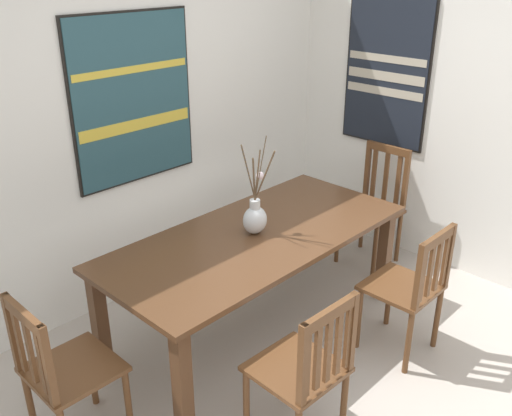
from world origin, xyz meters
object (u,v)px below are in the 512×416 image
object	(u,v)px
painting_on_back_wall	(133,99)
chair_1	(410,287)
chair_0	(375,205)
chair_2	(306,369)
centerpiece_vase	(255,216)
chair_3	(63,371)
painting_on_side_wall	(387,73)
dining_table	(257,247)

from	to	relation	value
painting_on_back_wall	chair_1	bearing A→B (deg)	-70.39
chair_0	painting_on_back_wall	size ratio (longest dim) A/B	0.85
chair_0	chair_2	world-z (taller)	chair_0
centerpiece_vase	chair_1	bearing A→B (deg)	-59.83
centerpiece_vase	chair_2	bearing A→B (deg)	-122.09
chair_3	chair_1	bearing A→B (deg)	-24.32
chair_1	painting_on_side_wall	bearing A→B (deg)	40.30
dining_table	painting_on_back_wall	distance (m)	1.32
chair_1	chair_0	bearing A→B (deg)	43.28
chair_2	centerpiece_vase	bearing A→B (deg)	57.91
centerpiece_vase	chair_1	distance (m)	1.06
chair_2	painting_on_side_wall	world-z (taller)	painting_on_side_wall
chair_1	chair_2	distance (m)	1.05
painting_on_back_wall	centerpiece_vase	bearing A→B (deg)	-80.78
painting_on_back_wall	chair_3	bearing A→B (deg)	-140.65
chair_3	painting_on_back_wall	world-z (taller)	painting_on_back_wall
dining_table	chair_3	world-z (taller)	chair_3
chair_2	painting_on_back_wall	size ratio (longest dim) A/B	0.79
chair_0	chair_2	xyz separation A→B (m)	(-1.94, -0.86, -0.01)
chair_3	chair_2	bearing A→B (deg)	-46.27
dining_table	painting_on_back_wall	world-z (taller)	painting_on_back_wall
chair_3	chair_0	bearing A→B (deg)	-0.33
centerpiece_vase	chair_2	distance (m)	1.10
centerpiece_vase	painting_on_side_wall	size ratio (longest dim) A/B	0.57
chair_0	centerpiece_vase	bearing A→B (deg)	179.05
dining_table	chair_2	distance (m)	1.03
chair_0	chair_3	xyz separation A→B (m)	(-2.77, 0.02, -0.02)
dining_table	chair_0	xyz separation A→B (m)	(1.39, -0.00, -0.15)
chair_1	chair_3	distance (m)	2.07
painting_on_side_wall	painting_on_back_wall	bearing A→B (deg)	156.78
painting_on_side_wall	chair_3	bearing A→B (deg)	-176.47
chair_0	chair_1	world-z (taller)	chair_0
dining_table	chair_0	size ratio (longest dim) A/B	2.11
chair_2	chair_3	xyz separation A→B (m)	(-0.83, 0.87, -0.01)
centerpiece_vase	painting_on_back_wall	xyz separation A→B (m)	(-0.16, 1.00, 0.61)
painting_on_back_wall	painting_on_side_wall	world-z (taller)	painting_on_side_wall
chair_3	painting_on_back_wall	distance (m)	1.87
chair_0	chair_3	size ratio (longest dim) A/B	1.07
dining_table	chair_1	size ratio (longest dim) A/B	2.30
centerpiece_vase	chair_3	bearing A→B (deg)	-179.71
dining_table	painting_on_side_wall	distance (m)	1.94
chair_0	painting_on_side_wall	xyz separation A→B (m)	(0.34, 0.21, 1.00)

